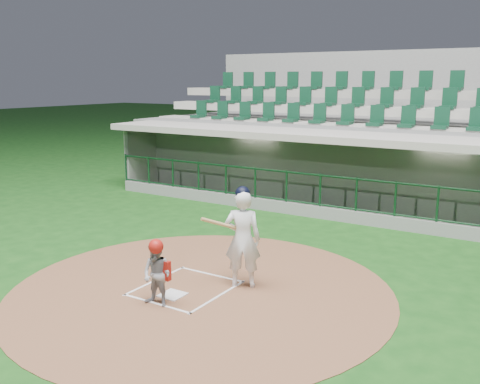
% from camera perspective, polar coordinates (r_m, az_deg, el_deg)
% --- Properties ---
extents(ground, '(120.00, 120.00, 0.00)m').
position_cam_1_polar(ground, '(10.60, -4.80, -9.74)').
color(ground, '#123F12').
rests_on(ground, ground).
extents(dirt_circle, '(7.20, 7.20, 0.01)m').
position_cam_1_polar(dirt_circle, '(10.28, -4.12, -10.39)').
color(dirt_circle, brown).
rests_on(dirt_circle, ground).
extents(home_plate, '(0.43, 0.43, 0.02)m').
position_cam_1_polar(home_plate, '(10.08, -7.23, -10.83)').
color(home_plate, silver).
rests_on(home_plate, dirt_circle).
extents(batter_box_chalk, '(1.55, 1.80, 0.01)m').
position_cam_1_polar(batter_box_chalk, '(10.37, -5.81, -10.15)').
color(batter_box_chalk, white).
rests_on(batter_box_chalk, ground).
extents(dugout_structure, '(16.40, 3.70, 3.00)m').
position_cam_1_polar(dugout_structure, '(17.01, 11.55, 1.70)').
color(dugout_structure, gray).
rests_on(dugout_structure, ground).
extents(seating_deck, '(17.00, 6.72, 5.15)m').
position_cam_1_polar(seating_deck, '(19.84, 14.37, 4.37)').
color(seating_deck, slate).
rests_on(seating_deck, ground).
extents(batter, '(0.94, 0.99, 1.96)m').
position_cam_1_polar(batter, '(10.12, 0.27, -4.85)').
color(batter, white).
rests_on(batter, dirt_circle).
extents(catcher, '(0.57, 0.46, 1.21)m').
position_cam_1_polar(catcher, '(9.51, -8.84, -8.52)').
color(catcher, gray).
rests_on(catcher, dirt_circle).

